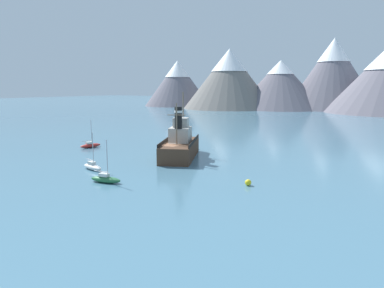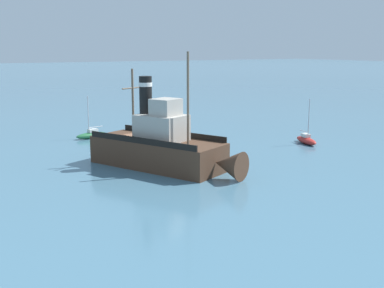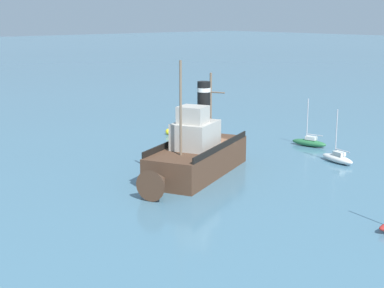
{
  "view_description": "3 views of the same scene",
  "coord_description": "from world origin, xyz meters",
  "px_view_note": "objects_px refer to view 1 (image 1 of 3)",
  "views": [
    {
      "loc": [
        27.75,
        -39.98,
        10.62
      ],
      "look_at": [
        0.53,
        5.06,
        1.85
      ],
      "focal_mm": 32.0,
      "sensor_mm": 36.0,
      "label": 1
    },
    {
      "loc": [
        18.22,
        39.17,
        10.2
      ],
      "look_at": [
        -2.02,
        5.58,
        2.32
      ],
      "focal_mm": 45.0,
      "sensor_mm": 36.0,
      "label": 2
    },
    {
      "loc": [
        -36.16,
        35.24,
        13.42
      ],
      "look_at": [
        -2.19,
        5.15,
        3.31
      ],
      "focal_mm": 55.0,
      "sensor_mm": 36.0,
      "label": 3
    }
  ],
  "objects_px": {
    "old_tugboat": "(181,145)",
    "mooring_buoy": "(248,183)",
    "sailboat_red": "(90,145)",
    "sailboat_green": "(106,179)",
    "sailboat_white": "(93,166)"
  },
  "relations": [
    {
      "from": "sailboat_white",
      "to": "mooring_buoy",
      "type": "xyz_separation_m",
      "value": [
        20.13,
        3.6,
        -0.08
      ]
    },
    {
      "from": "sailboat_green",
      "to": "mooring_buoy",
      "type": "distance_m",
      "value": 15.9
    },
    {
      "from": "old_tugboat",
      "to": "sailboat_green",
      "type": "bearing_deg",
      "value": -87.86
    },
    {
      "from": "sailboat_red",
      "to": "old_tugboat",
      "type": "bearing_deg",
      "value": 4.42
    },
    {
      "from": "sailboat_white",
      "to": "mooring_buoy",
      "type": "height_order",
      "value": "sailboat_white"
    },
    {
      "from": "mooring_buoy",
      "to": "sailboat_green",
      "type": "bearing_deg",
      "value": -153.18
    },
    {
      "from": "sailboat_red",
      "to": "sailboat_green",
      "type": "height_order",
      "value": "same"
    },
    {
      "from": "old_tugboat",
      "to": "mooring_buoy",
      "type": "bearing_deg",
      "value": -31.98
    },
    {
      "from": "sailboat_red",
      "to": "sailboat_green",
      "type": "xyz_separation_m",
      "value": [
        18.83,
        -15.01,
        0.0
      ]
    },
    {
      "from": "old_tugboat",
      "to": "mooring_buoy",
      "type": "distance_m",
      "value": 17.51
    },
    {
      "from": "sailboat_red",
      "to": "mooring_buoy",
      "type": "distance_m",
      "value": 33.93
    },
    {
      "from": "sailboat_red",
      "to": "sailboat_white",
      "type": "height_order",
      "value": "same"
    },
    {
      "from": "sailboat_white",
      "to": "sailboat_green",
      "type": "relative_size",
      "value": 1.0
    },
    {
      "from": "old_tugboat",
      "to": "sailboat_green",
      "type": "relative_size",
      "value": 2.97
    },
    {
      "from": "sailboat_red",
      "to": "mooring_buoy",
      "type": "height_order",
      "value": "sailboat_red"
    }
  ]
}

